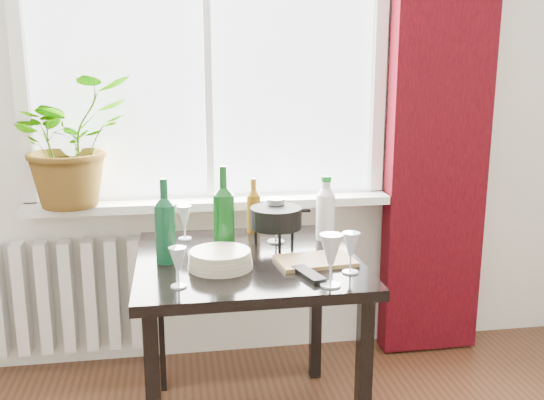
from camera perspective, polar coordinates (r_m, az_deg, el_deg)
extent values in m
cube|color=white|center=(2.91, -6.18, 15.13)|extent=(1.72, 0.08, 1.62)
cube|color=white|center=(2.91, -5.73, -0.23)|extent=(1.72, 0.20, 0.04)
cube|color=#32040A|center=(3.09, 15.58, 8.96)|extent=(0.50, 0.12, 2.56)
cube|color=silver|center=(3.12, -19.61, -8.59)|extent=(0.80, 0.10, 0.55)
cube|color=black|center=(2.37, -2.31, -5.88)|extent=(0.85, 0.85, 0.04)
cube|color=black|center=(2.83, -10.65, -10.90)|extent=(0.05, 0.05, 0.70)
cube|color=black|center=(2.27, 8.58, -17.16)|extent=(0.05, 0.05, 0.70)
cube|color=black|center=(2.90, 4.14, -10.11)|extent=(0.05, 0.05, 0.70)
imported|color=#2A7C21|center=(2.85, -18.53, 5.26)|extent=(0.70, 0.69, 0.59)
cylinder|color=#BCB69C|center=(2.25, -4.90, -5.59)|extent=(0.30, 0.30, 0.06)
cube|color=black|center=(2.16, 3.46, -7.01)|extent=(0.10, 0.18, 0.02)
cube|color=olive|center=(2.31, 4.08, -5.72)|extent=(0.30, 0.21, 0.02)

